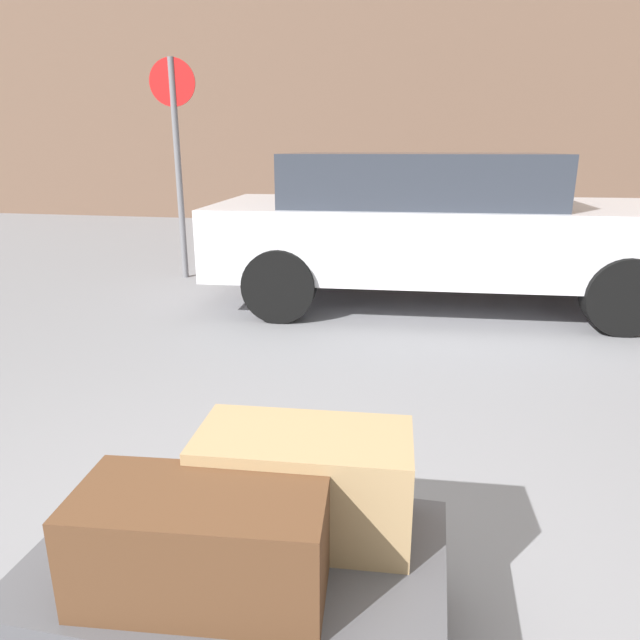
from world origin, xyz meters
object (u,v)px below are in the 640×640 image
at_px(duffel_bag_brown_front_right, 202,542).
at_px(luggage_cart, 239,572).
at_px(no_parking_sign, 177,147).
at_px(duffel_bag_tan_stacked_top, 304,482).
at_px(bollard_kerb_near, 580,225).
at_px(parked_car, 434,225).

bearing_deg(duffel_bag_brown_front_right, luggage_cart, 70.89).
bearing_deg(no_parking_sign, duffel_bag_tan_stacked_top, -61.53).
relative_size(bollard_kerb_near, no_parking_sign, 0.24).
bearing_deg(luggage_cart, duffel_bag_tan_stacked_top, 40.46).
distance_m(luggage_cart, bollard_kerb_near, 8.81).
distance_m(duffel_bag_tan_stacked_top, duffel_bag_brown_front_right, 0.36).
bearing_deg(bollard_kerb_near, duffel_bag_brown_front_right, -108.12).
bearing_deg(parked_car, bollard_kerb_near, 61.18).
bearing_deg(parked_car, luggage_cart, -96.62).
height_order(bollard_kerb_near, no_parking_sign, no_parking_sign).
bearing_deg(bollard_kerb_near, parked_car, -118.82).
relative_size(parked_car, bollard_kerb_near, 7.77).
xyz_separation_m(duffel_bag_tan_stacked_top, duffel_bag_brown_front_right, (-0.20, -0.30, -0.02)).
height_order(luggage_cart, parked_car, parked_car).
relative_size(duffel_bag_tan_stacked_top, parked_car, 0.14).
distance_m(duffel_bag_tan_stacked_top, parked_car, 4.15).
xyz_separation_m(duffel_bag_brown_front_right, parked_car, (0.53, 4.43, 0.27)).
height_order(duffel_bag_tan_stacked_top, duffel_bag_brown_front_right, duffel_bag_tan_stacked_top).
distance_m(luggage_cart, no_parking_sign, 5.49).
bearing_deg(no_parking_sign, duffel_bag_brown_front_right, -64.90).
bearing_deg(no_parking_sign, luggage_cart, -63.84).
bearing_deg(bollard_kerb_near, duffel_bag_tan_stacked_top, -107.44).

